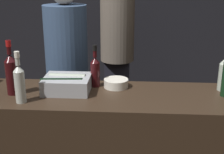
{
  "coord_description": "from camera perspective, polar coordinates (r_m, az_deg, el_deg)",
  "views": [
    {
      "loc": [
        0.13,
        -1.74,
        1.8
      ],
      "look_at": [
        0.0,
        0.32,
        1.11
      ],
      "focal_mm": 50.0,
      "sensor_mm": 36.0,
      "label": 1
    }
  ],
  "objects": [
    {
      "name": "wall_back_chalkboard",
      "position": [
        4.22,
        1.94,
        13.08
      ],
      "size": [
        6.4,
        0.06,
        2.8
      ],
      "color": "black",
      "rests_on": "ground_plane"
    },
    {
      "name": "ice_bin_with_bottles",
      "position": [
        2.26,
        -8.29,
        -1.14
      ],
      "size": [
        0.34,
        0.28,
        0.12
      ],
      "color": "#9EA0A5",
      "rests_on": "bar_counter"
    },
    {
      "name": "bowl_white",
      "position": [
        2.32,
        0.75,
        -1.09
      ],
      "size": [
        0.18,
        0.18,
        0.06
      ],
      "color": "silver",
      "rests_on": "bar_counter"
    },
    {
      "name": "rose_wine_bottle",
      "position": [
        2.37,
        19.88,
        0.73
      ],
      "size": [
        0.08,
        0.08,
        0.32
      ],
      "color": "#9EA899",
      "rests_on": "bar_counter"
    },
    {
      "name": "red_wine_bottle_tall",
      "position": [
        2.26,
        -17.91,
        0.78
      ],
      "size": [
        0.08,
        0.08,
        0.38
      ],
      "color": "black",
      "rests_on": "bar_counter"
    },
    {
      "name": "white_wine_bottle",
      "position": [
        2.1,
        -16.55,
        -0.81
      ],
      "size": [
        0.07,
        0.07,
        0.34
      ],
      "color": "#B2B7AD",
      "rests_on": "bar_counter"
    },
    {
      "name": "red_wine_bottle_black_foil",
      "position": [
        2.31,
        -3.11,
        1.32
      ],
      "size": [
        0.07,
        0.07,
        0.32
      ],
      "color": "black",
      "rests_on": "bar_counter"
    },
    {
      "name": "person_in_hoodie",
      "position": [
        2.84,
        -8.17,
        1.46
      ],
      "size": [
        0.38,
        0.38,
        1.75
      ],
      "rotation": [
        0.0,
        0.0,
        2.41
      ],
      "color": "black",
      "rests_on": "ground_plane"
    },
    {
      "name": "person_blond_tee",
      "position": [
        3.53,
        0.96,
        5.83
      ],
      "size": [
        0.38,
        0.38,
        1.83
      ],
      "rotation": [
        0.0,
        0.0,
        -0.73
      ],
      "color": "black",
      "rests_on": "ground_plane"
    }
  ]
}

